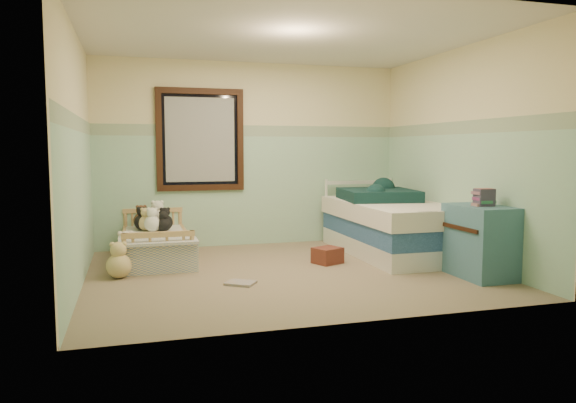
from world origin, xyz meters
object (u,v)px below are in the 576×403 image
object	(u,v)px
plush_floor_tan	(119,266)
twin_bed_frame	(391,245)
plush_floor_cream	(126,254)
red_pillow	(327,255)
toddler_bed_frame	(156,252)
dresser	(480,241)
floor_book	(241,283)

from	to	relation	value
plush_floor_tan	twin_bed_frame	xyz separation A→B (m)	(3.30, 0.41, -0.02)
plush_floor_cream	red_pillow	bearing A→B (deg)	-12.57
toddler_bed_frame	dresser	xyz separation A→B (m)	(3.20, -1.82, 0.27)
plush_floor_cream	twin_bed_frame	bearing A→B (deg)	-3.21
twin_bed_frame	red_pillow	bearing A→B (deg)	-161.87
floor_book	toddler_bed_frame	bearing A→B (deg)	151.27
plush_floor_tan	floor_book	distance (m)	1.31
toddler_bed_frame	dresser	world-z (taller)	dresser
plush_floor_tan	floor_book	bearing A→B (deg)	-27.59
toddler_bed_frame	plush_floor_tan	world-z (taller)	plush_floor_tan
plush_floor_cream	plush_floor_tan	distance (m)	0.59
plush_floor_tan	twin_bed_frame	world-z (taller)	plush_floor_tan
plush_floor_cream	twin_bed_frame	size ratio (longest dim) A/B	0.13
toddler_bed_frame	plush_floor_tan	distance (m)	0.94
dresser	red_pillow	distance (m)	1.69
red_pillow	twin_bed_frame	bearing A→B (deg)	18.13
toddler_bed_frame	twin_bed_frame	distance (m)	2.92
twin_bed_frame	toddler_bed_frame	bearing A→B (deg)	171.44
twin_bed_frame	red_pillow	world-z (taller)	twin_bed_frame
plush_floor_cream	dresser	size ratio (longest dim) A/B	0.36
red_pillow	floor_book	size ratio (longest dim) A/B	1.08
toddler_bed_frame	twin_bed_frame	size ratio (longest dim) A/B	0.72
floor_book	red_pillow	bearing A→B (deg)	64.57
plush_floor_cream	red_pillow	distance (m)	2.31
twin_bed_frame	plush_floor_cream	bearing A→B (deg)	176.79
toddler_bed_frame	plush_floor_cream	bearing A→B (deg)	-143.26
twin_bed_frame	plush_floor_tan	bearing A→B (deg)	-172.97
dresser	red_pillow	size ratio (longest dim) A/B	2.52
plush_floor_cream	red_pillow	world-z (taller)	plush_floor_cream
dresser	toddler_bed_frame	bearing A→B (deg)	150.34
twin_bed_frame	dresser	xyz separation A→B (m)	(0.31, -1.39, 0.26)
dresser	plush_floor_tan	bearing A→B (deg)	164.81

